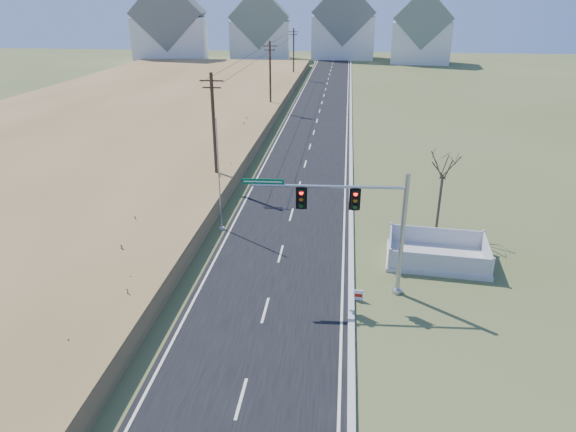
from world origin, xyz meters
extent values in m
plane|color=#485127|center=(0.00, 0.00, 0.00)|extent=(260.00, 260.00, 0.00)
cube|color=black|center=(0.00, 50.00, 0.03)|extent=(8.00, 180.00, 0.06)
cube|color=#B2AFA8|center=(4.15, 50.00, 0.09)|extent=(0.30, 180.00, 0.18)
cube|color=#AF804F|center=(-24.00, 40.00, 0.65)|extent=(38.00, 110.00, 1.30)
cylinder|color=#422D1E|center=(-6.50, 15.00, 4.50)|extent=(0.26, 0.26, 9.00)
cube|color=#422D1E|center=(-6.50, 15.00, 8.40)|extent=(1.80, 0.10, 0.10)
cube|color=#422D1E|center=(-6.50, 15.00, 7.90)|extent=(1.40, 0.10, 0.10)
cylinder|color=#422D1E|center=(-6.50, 45.00, 4.50)|extent=(0.26, 0.26, 9.00)
cube|color=#422D1E|center=(-6.50, 45.00, 8.40)|extent=(1.80, 0.10, 0.10)
cube|color=#422D1E|center=(-6.50, 45.00, 7.90)|extent=(1.40, 0.10, 0.10)
cylinder|color=#422D1E|center=(-6.50, 75.00, 4.50)|extent=(0.26, 0.26, 9.00)
cube|color=#422D1E|center=(-6.50, 75.00, 8.40)|extent=(1.80, 0.10, 0.10)
cube|color=#422D1E|center=(-6.50, 75.00, 7.90)|extent=(1.40, 0.10, 0.10)
cube|color=silver|center=(-38.00, 100.00, 5.00)|extent=(17.38, 13.12, 10.00)
cube|color=slate|center=(-38.00, 100.00, 10.90)|extent=(17.69, 13.38, 16.29)
cube|color=silver|center=(-18.00, 108.00, 4.50)|extent=(14.66, 10.95, 9.00)
cube|color=slate|center=(-18.00, 108.00, 9.90)|extent=(14.93, 11.17, 14.26)
cube|color=silver|center=(2.00, 112.00, 5.00)|extent=(15.00, 10.00, 10.00)
cube|color=slate|center=(2.00, 112.00, 10.90)|extent=(15.27, 10.20, 15.27)
cube|color=silver|center=(20.00, 104.00, 4.50)|extent=(13.87, 10.31, 9.00)
cube|color=slate|center=(20.00, 104.00, 9.90)|extent=(14.12, 10.51, 13.24)
cylinder|color=#9EA0A5|center=(6.50, 0.47, 0.09)|extent=(0.55, 0.55, 0.18)
cylinder|color=#9EA0A5|center=(6.50, 0.47, 3.24)|extent=(0.24, 0.24, 6.47)
cylinder|color=#9EA0A5|center=(2.81, 0.28, 5.73)|extent=(7.39, 0.52, 0.15)
cube|color=black|center=(4.10, 0.35, 5.11)|extent=(0.35, 0.30, 1.05)
cube|color=black|center=(1.51, 0.22, 5.11)|extent=(0.35, 0.30, 1.05)
cube|color=#045733|center=(-0.33, 0.13, 5.92)|extent=(2.03, 0.14, 0.28)
cube|color=#B7B5AD|center=(9.06, 4.26, 0.11)|extent=(6.02, 4.39, 0.22)
cube|color=#AEAFB3|center=(8.90, 2.47, 0.75)|extent=(5.38, 0.56, 1.08)
cube|color=#AEAFB3|center=(9.22, 6.05, 0.75)|extent=(5.38, 0.56, 1.08)
cube|color=#AEAFB3|center=(6.38, 4.50, 0.75)|extent=(0.40, 3.59, 1.08)
cube|color=#AEAFB3|center=(11.75, 4.02, 0.75)|extent=(0.40, 3.59, 1.08)
cube|color=white|center=(4.50, -0.53, 0.31)|extent=(0.48, 0.08, 0.59)
cube|color=#AB170B|center=(4.50, -0.56, 0.31)|extent=(0.38, 0.04, 0.17)
cylinder|color=#B7B5AD|center=(-4.30, 7.16, 0.07)|extent=(0.33, 0.33, 0.15)
cylinder|color=#9EA0A5|center=(-4.30, 7.16, 3.69)|extent=(0.09, 0.09, 7.39)
cylinder|color=#4C3F33|center=(9.66, 8.43, 1.87)|extent=(0.17, 0.17, 3.74)
camera|label=1|loc=(3.46, -22.85, 14.02)|focal=32.00mm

